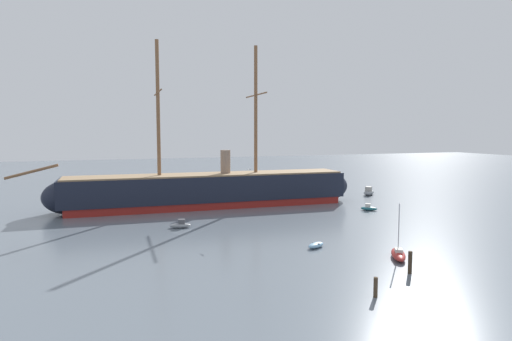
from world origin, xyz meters
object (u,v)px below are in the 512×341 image
Objects in this scene: motorboat_alongside_stern at (369,208)px; motorboat_alongside_bow at (180,225)px; mooring_piling_left_pair at (376,287)px; dinghy_near_centre at (316,245)px; mooring_piling_nearest at (410,262)px; seagull_in_flight at (249,169)px; sailboat_foreground_right at (398,254)px; motorboat_far_right at (369,192)px; sailboat_distant_centre at (239,195)px; tall_ship at (209,190)px.

motorboat_alongside_bow is at bearing -175.52° from motorboat_alongside_stern.
mooring_piling_left_pair reaches higher than motorboat_alongside_bow.
dinghy_near_centre is 1.30× the size of mooring_piling_nearest.
seagull_in_flight is at bearing -164.69° from motorboat_alongside_stern.
motorboat_far_right is at bearing 59.41° from sailboat_foreground_right.
sailboat_foreground_right is at bearing -47.79° from dinghy_near_centre.
seagull_in_flight is (-10.76, 19.37, 8.11)m from sailboat_foreground_right.
seagull_in_flight reaches higher than sailboat_distant_centre.
motorboat_far_right is 61.14m from mooring_piling_left_pair.
sailboat_distant_centre reaches higher than motorboat_alongside_bow.
motorboat_alongside_stern is at bearing 42.88° from dinghy_near_centre.
seagull_in_flight is (-4.30, 12.24, 8.31)m from dinghy_near_centre.
motorboat_alongside_bow is at bearing 155.89° from seagull_in_flight.
motorboat_alongside_bow is 2.80× the size of seagull_in_flight.
mooring_piling_left_pair reaches higher than motorboat_alongside_stern.
motorboat_far_right is at bearing 32.54° from seagull_in_flight.
mooring_piling_left_pair is (-6.32, -58.19, 0.50)m from sailboat_distant_centre.
mooring_piling_nearest reaches higher than motorboat_alongside_bow.
motorboat_alongside_stern is at bearing 15.31° from seagull_in_flight.
sailboat_distant_centre reaches higher than dinghy_near_centre.
motorboat_far_right is 2.08× the size of mooring_piling_nearest.
motorboat_alongside_stern is (20.49, 19.02, 0.11)m from dinghy_near_centre.
sailboat_foreground_right is at bearing -118.20° from motorboat_alongside_stern.
sailboat_distant_centre is 54.12m from mooring_piling_nearest.
seagull_in_flight is (-35.67, -22.75, 7.96)m from motorboat_far_right.
motorboat_far_right reaches higher than dinghy_near_centre.
mooring_piling_nearest is (-16.23, -30.76, 0.69)m from motorboat_alongside_stern.
sailboat_foreground_right is at bearing 43.71° from mooring_piling_left_pair.
motorboat_alongside_stern is (25.72, -13.38, -2.79)m from tall_ship.
sailboat_distant_centre reaches higher than mooring_piling_nearest.
seagull_in_flight is (0.93, -20.16, 5.41)m from tall_ship.
tall_ship reaches higher than seagull_in_flight.
sailboat_distant_centre reaches higher than motorboat_far_right.
mooring_piling_nearest is (0.57, -54.11, 0.75)m from sailboat_distant_centre.
tall_ship is 29.12m from motorboat_alongside_stern.
seagull_in_flight is (-24.78, -6.78, 8.20)m from motorboat_alongside_stern.
tall_ship is 13.68m from sailboat_distant_centre.
dinghy_near_centre is 0.62× the size of motorboat_far_right.
motorboat_alongside_bow is 1.89× the size of mooring_piling_left_pair.
sailboat_foreground_right reaches higher than motorboat_alongside_stern.
tall_ship is 32.95m from dinghy_near_centre.
tall_ship is 48.35m from mooring_piling_left_pair.
sailboat_foreground_right is 2.11× the size of dinghy_near_centre.
dinghy_near_centre is 16.05m from mooring_piling_left_pair.
sailboat_foreground_right is 1.42× the size of sailboat_distant_centre.
dinghy_near_centre is at bearing 132.21° from sailboat_foreground_right.
mooring_piling_nearest is at bearing -70.36° from seagull_in_flight.
mooring_piling_left_pair is (-23.11, -34.84, 0.44)m from motorboat_alongside_stern.
sailboat_foreground_right is 29.67m from motorboat_alongside_stern.
sailboat_distant_centre is at bearing 83.80° from mooring_piling_left_pair.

